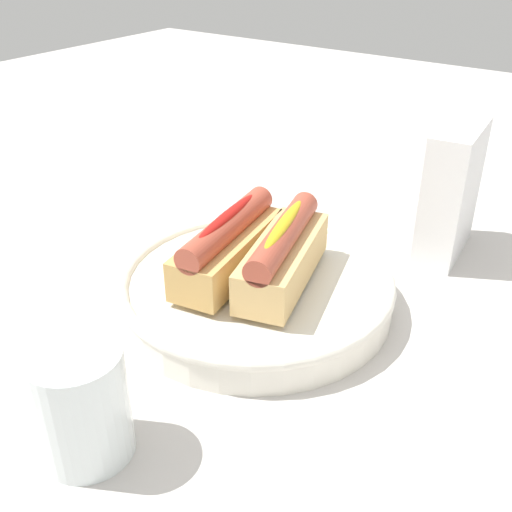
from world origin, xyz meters
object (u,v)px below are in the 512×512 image
Objects in this scene: serving_bowl at (256,288)px; hotdog_front at (230,244)px; water_glass at (82,407)px; hotdog_back at (283,254)px; napkin_box at (451,192)px.

hotdog_front is (0.01, -0.03, 0.04)m from serving_bowl.
water_glass is at bearing 9.40° from hotdog_front.
hotdog_back is at bearing 105.17° from serving_bowl.
serving_bowl is 0.05m from hotdog_front.
napkin_box is (-0.23, 0.14, 0.01)m from hotdog_front.
hotdog_front is 0.22m from water_glass.
water_glass is (0.23, -0.02, -0.02)m from hotdog_back.
hotdog_front is 0.99× the size of hotdog_back.
serving_bowl is 1.75× the size of hotdog_front.
water_glass is 0.60× the size of napkin_box.
napkin_box reaches higher than serving_bowl.
serving_bowl is 3.04× the size of water_glass.
napkin_box is at bearing 167.05° from water_glass.
hotdog_back is at bearing -28.14° from napkin_box.
hotdog_front is at bearing -74.83° from serving_bowl.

